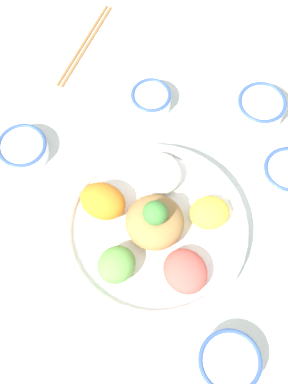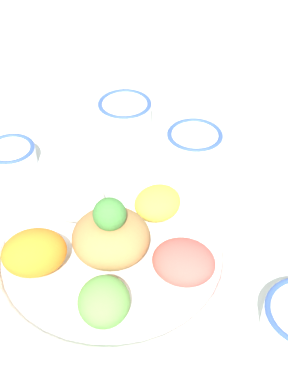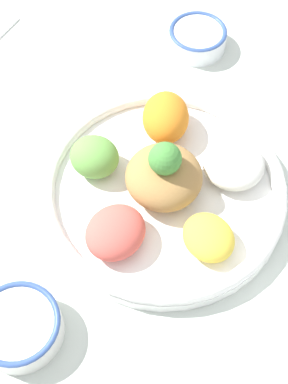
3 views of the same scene
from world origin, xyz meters
name	(u,v)px [view 3 (image 3 of 3)]	position (x,y,z in m)	size (l,w,h in m)	color
ground_plane	(142,185)	(0.00, 0.00, 0.00)	(2.40, 2.40, 0.00)	silver
salad_platter	(163,185)	(-0.01, -0.03, 0.03)	(0.34, 0.34, 0.11)	white
rice_bowl_plain	(19,327)	(-0.24, 0.09, 0.02)	(0.10, 0.10, 0.04)	white
sauce_bowl_far	(197,37)	(0.29, -0.02, 0.02)	(0.10, 0.10, 0.04)	white
serving_spoon_extra	(16,18)	(0.28, 0.29, 0.00)	(0.13, 0.06, 0.01)	white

